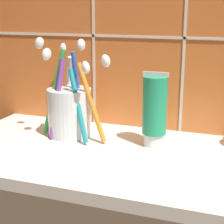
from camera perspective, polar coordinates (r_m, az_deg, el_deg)
name	(u,v)px	position (r cm, az deg, el deg)	size (l,w,h in cm)	color
sink_counter	(153,162)	(63.39, 6.34, -7.62)	(73.71, 30.46, 2.00)	silver
tile_wall_backsplash	(177,2)	(73.46, 9.90, 16.17)	(83.71, 1.72, 53.76)	#C6662D
toothbrush_cup	(70,109)	(71.76, -6.44, 0.52)	(16.15, 13.36, 18.88)	silver
toothpaste_tube	(155,110)	(66.09, 6.52, 0.31)	(4.50, 4.28, 13.31)	white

